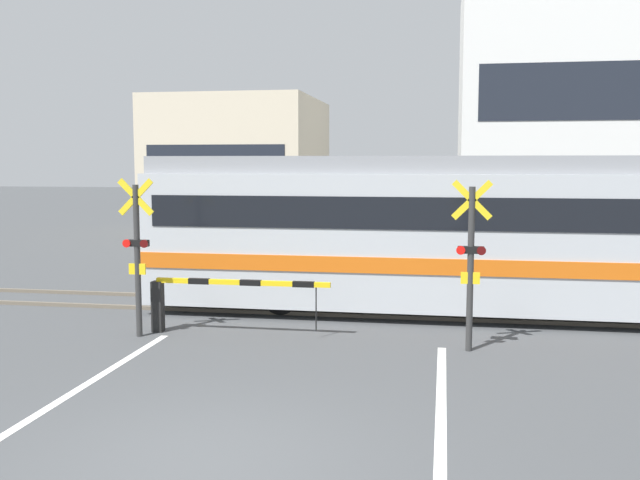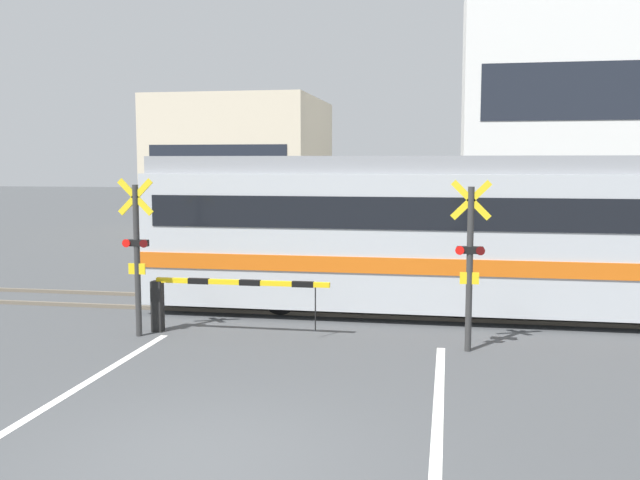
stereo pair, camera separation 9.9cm
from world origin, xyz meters
The scene contains 13 objects.
ground_plane centered at (0.00, 0.00, 0.00)m, with size 160.00×160.00×0.00m, color #444749.
rail_track_near centered at (0.00, 7.43, 0.04)m, with size 50.00×0.10×0.08m.
rail_track_far centered at (0.00, 8.87, 0.04)m, with size 50.00×0.10×0.08m.
road_stripe_left centered at (-2.54, 0.62, 0.00)m, with size 0.14×9.24×0.01m.
road_stripe_right centered at (2.54, 0.62, 0.00)m, with size 0.14×9.24×0.01m.
commuter_train centered at (3.83, 8.15, 1.78)m, with size 15.13×2.68×3.34m.
crossing_barrier_near centered at (-1.91, 5.54, 0.74)m, with size 3.42×0.20×1.05m.
crossing_barrier_far centered at (1.91, 10.97, 0.74)m, with size 3.42×0.20×1.05m.
crossing_signal_left centered at (-2.99, 5.14, 1.61)m, with size 0.68×0.15×2.92m.
crossing_signal_right centered at (2.99, 5.14, 1.61)m, with size 0.68×0.15×2.92m.
pedestrian centered at (-0.45, 14.56, 1.03)m, with size 0.38×0.23×1.77m.
building_left_of_street centered at (-6.57, 24.39, 3.02)m, with size 6.87×7.65×6.03m.
building_right_of_street centered at (6.81, 24.39, 5.27)m, with size 7.34×7.65×10.53m.
Camera 2 is at (2.62, -7.01, 3.21)m, focal length 40.00 mm.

